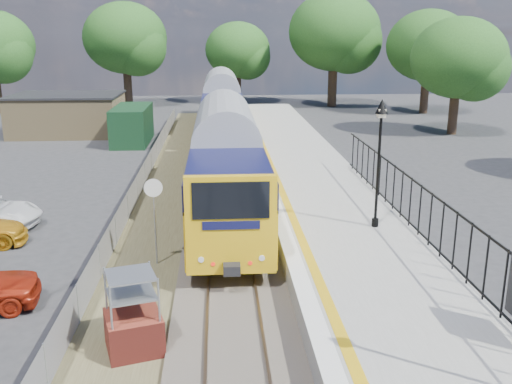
{
  "coord_description": "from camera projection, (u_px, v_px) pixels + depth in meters",
  "views": [
    {
      "loc": [
        -0.33,
        -13.28,
        7.69
      ],
      "look_at": [
        1.03,
        6.98,
        2.0
      ],
      "focal_mm": 40.0,
      "sensor_mm": 36.0,
      "label": 1
    }
  ],
  "objects": [
    {
      "name": "tree_line",
      "position": [
        235.0,
        45.0,
        53.51
      ],
      "size": [
        56.8,
        43.8,
        11.88
      ],
      "color": "#332319",
      "rests_on": "ground"
    },
    {
      "name": "speed_sign",
      "position": [
        154.0,
        206.0,
        18.95
      ],
      "size": [
        0.62,
        0.14,
        3.07
      ],
      "rotation": [
        0.0,
        0.0,
        0.13
      ],
      "color": "#999EA3",
      "rests_on": "ground"
    },
    {
      "name": "platform_edge",
      "position": [
        282.0,
        211.0,
        22.43
      ],
      "size": [
        0.9,
        70.0,
        0.01
      ],
      "color": "silver",
      "rests_on": "platform"
    },
    {
      "name": "brick_plinth",
      "position": [
        133.0,
        315.0,
        13.97
      ],
      "size": [
        1.64,
        1.64,
        2.13
      ],
      "rotation": [
        0.0,
        0.0,
        0.29
      ],
      "color": "maroon",
      "rests_on": "ground"
    },
    {
      "name": "wire_fence",
      "position": [
        134.0,
        194.0,
        25.95
      ],
      "size": [
        0.06,
        52.0,
        1.2
      ],
      "color": "#999EA3",
      "rests_on": "ground"
    },
    {
      "name": "outbuilding",
      "position": [
        80.0,
        116.0,
        43.72
      ],
      "size": [
        10.8,
        10.1,
        3.12
      ],
      "color": "#9E8559",
      "rests_on": "ground"
    },
    {
      "name": "victorian_lamp_north",
      "position": [
        380.0,
        134.0,
        19.8
      ],
      "size": [
        0.44,
        0.44,
        4.6
      ],
      "color": "black",
      "rests_on": "platform"
    },
    {
      "name": "track_bed",
      "position": [
        216.0,
        219.0,
        24.09
      ],
      "size": [
        5.9,
        80.0,
        0.29
      ],
      "color": "#473F38",
      "rests_on": "ground"
    },
    {
      "name": "palisade_fence",
      "position": [
        452.0,
        237.0,
        16.93
      ],
      "size": [
        0.12,
        26.0,
        2.0
      ],
      "color": "black",
      "rests_on": "platform"
    },
    {
      "name": "train",
      "position": [
        223.0,
        120.0,
        36.24
      ],
      "size": [
        2.82,
        40.83,
        3.51
      ],
      "color": "gold",
      "rests_on": "ground"
    },
    {
      "name": "ground",
      "position": [
        234.0,
        338.0,
        14.85
      ],
      "size": [
        120.0,
        120.0,
        0.0
      ],
      "primitive_type": "plane",
      "color": "#2D2D30",
      "rests_on": "ground"
    },
    {
      "name": "platform",
      "position": [
        334.0,
        221.0,
        22.69
      ],
      "size": [
        5.0,
        70.0,
        0.9
      ],
      "primitive_type": "cube",
      "color": "gray",
      "rests_on": "ground"
    }
  ]
}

